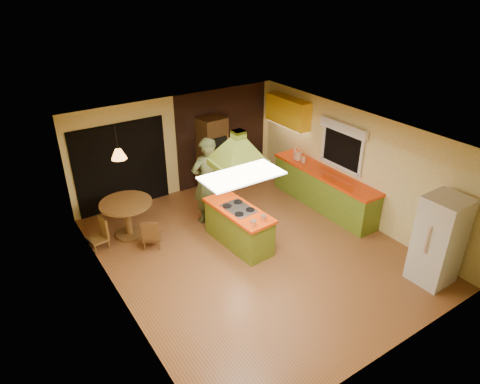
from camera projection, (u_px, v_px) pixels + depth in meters
ground at (254, 251)px, 8.78m from camera, size 6.50×6.50×0.00m
room_walls at (255, 197)px, 8.19m from camera, size 5.50×6.50×6.50m
ceiling_plane at (256, 136)px, 7.61m from camera, size 6.50×6.50×0.00m
brick_panel at (222, 136)px, 11.19m from camera, size 2.64×0.03×2.50m
nook_opening at (122, 167)px, 9.93m from camera, size 2.20×0.03×2.10m
right_counter at (323, 189)px, 10.20m from camera, size 0.62×3.05×0.92m
upper_cabinets at (288, 111)px, 10.75m from camera, size 0.34×1.40×0.70m
window_right at (343, 138)px, 9.57m from camera, size 0.12×1.35×1.06m
fluor_panel at (242, 175)px, 6.20m from camera, size 1.20×0.60×0.03m
kitchen_island at (239, 226)px, 8.82m from camera, size 0.78×1.70×0.85m
range_hood at (239, 143)px, 7.97m from camera, size 1.05×0.79×0.79m
man at (207, 181)px, 9.40m from camera, size 0.75×0.50×2.00m
refrigerator at (439, 240)px, 7.60m from camera, size 0.72×0.68×1.71m
wall_oven at (213, 154)px, 10.88m from camera, size 0.67×0.64×1.91m
dining_table at (127, 212)px, 9.03m from camera, size 1.09×1.09×0.81m
chair_left at (97, 234)px, 8.73m from camera, size 0.40×0.40×0.65m
chair_near at (151, 232)px, 8.79m from camera, size 0.49×0.49×0.66m
pendant_lamp at (119, 154)px, 8.42m from camera, size 0.40×0.40×0.20m
canister_large at (297, 155)px, 10.64m from camera, size 0.19×0.19×0.22m
canister_medium at (299, 156)px, 10.58m from camera, size 0.19×0.19×0.21m
canister_small at (304, 159)px, 10.45m from camera, size 0.12×0.12×0.15m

